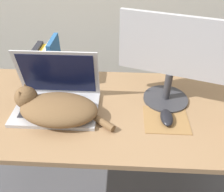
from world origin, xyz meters
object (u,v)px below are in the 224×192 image
object	(u,v)px
laptop	(57,98)
book_row	(48,64)
external_monitor	(173,57)
cat	(55,108)
computer_mouse	(167,117)

from	to	relation	value
laptop	book_row	size ratio (longest dim) A/B	1.55
book_row	external_monitor	bearing A→B (deg)	-12.24
laptop	book_row	bearing A→B (deg)	113.33
cat	book_row	size ratio (longest dim) A/B	1.85
laptop	computer_mouse	size ratio (longest dim) A/B	3.51
laptop	external_monitor	xyz separation A→B (m)	(0.54, 0.08, 0.19)
cat	book_row	bearing A→B (deg)	109.47
laptop	cat	bearing A→B (deg)	-82.70
cat	external_monitor	xyz separation A→B (m)	(0.53, 0.16, 0.19)
computer_mouse	book_row	xyz separation A→B (m)	(-0.62, 0.29, 0.09)
cat	book_row	xyz separation A→B (m)	(-0.10, 0.30, 0.06)
external_monitor	book_row	distance (m)	0.66
cat	external_monitor	world-z (taller)	external_monitor
laptop	cat	size ratio (longest dim) A/B	0.84
cat	book_row	world-z (taller)	book_row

